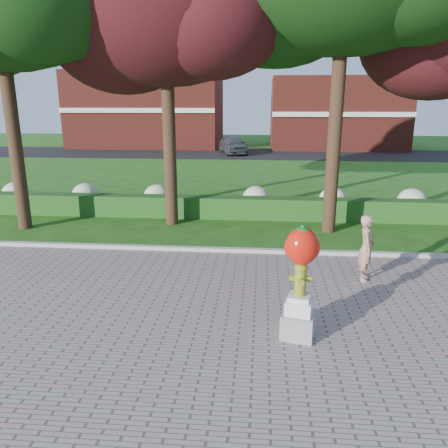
% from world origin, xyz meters
% --- Properties ---
extents(ground, '(100.00, 100.00, 0.00)m').
position_xyz_m(ground, '(0.00, 0.00, 0.00)').
color(ground, '#234C13').
rests_on(ground, ground).
extents(walkway, '(40.00, 14.00, 0.04)m').
position_xyz_m(walkway, '(0.00, -4.00, 0.02)').
color(walkway, gray).
rests_on(walkway, ground).
extents(curb, '(40.00, 0.18, 0.15)m').
position_xyz_m(curb, '(0.00, 3.00, 0.07)').
color(curb, '#ADADA5').
rests_on(curb, ground).
extents(lawn_hedge, '(24.00, 0.70, 0.80)m').
position_xyz_m(lawn_hedge, '(0.00, 7.00, 0.40)').
color(lawn_hedge, '#144818').
rests_on(lawn_hedge, ground).
extents(hydrangea_row, '(20.10, 1.10, 0.99)m').
position_xyz_m(hydrangea_row, '(0.57, 8.00, 0.55)').
color(hydrangea_row, '#BFC395').
rests_on(hydrangea_row, ground).
extents(street, '(50.00, 8.00, 0.02)m').
position_xyz_m(street, '(0.00, 28.00, 0.01)').
color(street, black).
rests_on(street, ground).
extents(building_left, '(14.00, 8.00, 7.00)m').
position_xyz_m(building_left, '(-10.00, 34.00, 3.50)').
color(building_left, maroon).
rests_on(building_left, ground).
extents(building_right, '(12.00, 8.00, 6.40)m').
position_xyz_m(building_right, '(8.00, 34.00, 3.20)').
color(building_right, maroon).
rests_on(building_right, ground).
extents(tree_mid_left, '(8.25, 7.04, 10.69)m').
position_xyz_m(tree_mid_left, '(-2.10, 6.08, 7.30)').
color(tree_mid_left, black).
rests_on(tree_mid_left, ground).
extents(hydrant_sculpture, '(0.71, 0.71, 2.16)m').
position_xyz_m(hydrant_sculpture, '(1.94, -1.62, 1.19)').
color(hydrant_sculpture, gray).
rests_on(hydrant_sculpture, walkway).
extents(woman, '(0.47, 0.65, 1.64)m').
position_xyz_m(woman, '(3.76, 1.24, 0.86)').
color(woman, tan).
rests_on(woman, walkway).
extents(parked_car, '(2.97, 4.85, 1.54)m').
position_xyz_m(parked_car, '(-1.26, 27.95, 0.79)').
color(parked_car, '#43474B').
rests_on(parked_car, street).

